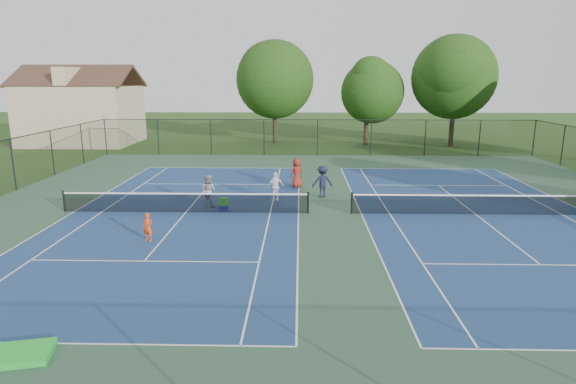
{
  "coord_description": "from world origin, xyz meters",
  "views": [
    {
      "loc": [
        -1.45,
        -22.4,
        6.39
      ],
      "look_at": [
        -2.0,
        -1.0,
        1.3
      ],
      "focal_mm": 30.0,
      "sensor_mm": 36.0,
      "label": 1
    }
  ],
  "objects_px": {
    "clapboard_house": "(82,112)",
    "bystander_c": "(297,173)",
    "tree_back_b": "(275,76)",
    "child_player": "(148,227)",
    "tree_back_d": "(456,73)",
    "ball_hopper": "(224,201)",
    "ball_crate": "(224,208)",
    "tree_back_c": "(368,88)",
    "instructor": "(208,191)",
    "bystander_b": "(322,182)",
    "bystander_a": "(276,186)"
  },
  "relations": [
    {
      "from": "tree_back_c",
      "to": "ball_hopper",
      "type": "bearing_deg",
      "value": -112.55
    },
    {
      "from": "instructor",
      "to": "ball_hopper",
      "type": "distance_m",
      "value": 1.22
    },
    {
      "from": "tree_back_d",
      "to": "ball_hopper",
      "type": "height_order",
      "value": "tree_back_d"
    },
    {
      "from": "child_player",
      "to": "instructor",
      "type": "height_order",
      "value": "instructor"
    },
    {
      "from": "clapboard_house",
      "to": "ball_crate",
      "type": "distance_m",
      "value": 30.49
    },
    {
      "from": "child_player",
      "to": "ball_hopper",
      "type": "bearing_deg",
      "value": 82.2
    },
    {
      "from": "tree_back_c",
      "to": "ball_crate",
      "type": "bearing_deg",
      "value": -112.55
    },
    {
      "from": "child_player",
      "to": "instructor",
      "type": "distance_m",
      "value": 5.59
    },
    {
      "from": "tree_back_c",
      "to": "bystander_b",
      "type": "relative_size",
      "value": 4.75
    },
    {
      "from": "tree_back_d",
      "to": "clapboard_house",
      "type": "relative_size",
      "value": 0.96
    },
    {
      "from": "clapboard_house",
      "to": "tree_back_c",
      "type": "bearing_deg",
      "value": 0.0
    },
    {
      "from": "child_player",
      "to": "bystander_c",
      "type": "xyz_separation_m",
      "value": [
        5.88,
        9.95,
        0.29
      ]
    },
    {
      "from": "ball_hopper",
      "to": "instructor",
      "type": "bearing_deg",
      "value": 139.07
    },
    {
      "from": "bystander_a",
      "to": "ball_crate",
      "type": "height_order",
      "value": "bystander_a"
    },
    {
      "from": "ball_crate",
      "to": "tree_back_b",
      "type": "bearing_deg",
      "value": 87.31
    },
    {
      "from": "clapboard_house",
      "to": "ball_hopper",
      "type": "height_order",
      "value": "clapboard_house"
    },
    {
      "from": "bystander_b",
      "to": "ball_hopper",
      "type": "height_order",
      "value": "bystander_b"
    },
    {
      "from": "bystander_a",
      "to": "bystander_c",
      "type": "height_order",
      "value": "bystander_c"
    },
    {
      "from": "tree_back_d",
      "to": "clapboard_house",
      "type": "height_order",
      "value": "tree_back_d"
    },
    {
      "from": "ball_crate",
      "to": "child_player",
      "type": "bearing_deg",
      "value": -116.56
    },
    {
      "from": "ball_hopper",
      "to": "clapboard_house",
      "type": "bearing_deg",
      "value": 125.91
    },
    {
      "from": "clapboard_house",
      "to": "bystander_b",
      "type": "xyz_separation_m",
      "value": [
        22.78,
        -21.73,
        -2.21
      ]
    },
    {
      "from": "bystander_b",
      "to": "bystander_c",
      "type": "bearing_deg",
      "value": -69.97
    },
    {
      "from": "clapboard_house",
      "to": "bystander_c",
      "type": "bearing_deg",
      "value": -42.03
    },
    {
      "from": "instructor",
      "to": "clapboard_house",
      "type": "bearing_deg",
      "value": -30.57
    },
    {
      "from": "bystander_c",
      "to": "ball_crate",
      "type": "distance_m",
      "value": 6.45
    },
    {
      "from": "tree_back_b",
      "to": "bystander_b",
      "type": "height_order",
      "value": "tree_back_b"
    },
    {
      "from": "tree_back_c",
      "to": "clapboard_house",
      "type": "height_order",
      "value": "tree_back_c"
    },
    {
      "from": "instructor",
      "to": "bystander_b",
      "type": "distance_m",
      "value": 6.22
    },
    {
      "from": "tree_back_b",
      "to": "ball_crate",
      "type": "bearing_deg",
      "value": -92.69
    },
    {
      "from": "bystander_b",
      "to": "ball_hopper",
      "type": "bearing_deg",
      "value": 20.05
    },
    {
      "from": "child_player",
      "to": "tree_back_d",
      "type": "bearing_deg",
      "value": 72.72
    },
    {
      "from": "clapboard_house",
      "to": "instructor",
      "type": "distance_m",
      "value": 29.3
    },
    {
      "from": "ball_crate",
      "to": "ball_hopper",
      "type": "height_order",
      "value": "ball_hopper"
    },
    {
      "from": "child_player",
      "to": "tree_back_b",
      "type": "bearing_deg",
      "value": 102.11
    },
    {
      "from": "clapboard_house",
      "to": "ball_crate",
      "type": "bearing_deg",
      "value": -54.09
    },
    {
      "from": "tree_back_d",
      "to": "bystander_b",
      "type": "bearing_deg",
      "value": -122.54
    },
    {
      "from": "ball_hopper",
      "to": "bystander_a",
      "type": "bearing_deg",
      "value": 39.82
    },
    {
      "from": "bystander_c",
      "to": "tree_back_b",
      "type": "bearing_deg",
      "value": -117.63
    },
    {
      "from": "instructor",
      "to": "bystander_b",
      "type": "height_order",
      "value": "bystander_b"
    },
    {
      "from": "child_player",
      "to": "bystander_a",
      "type": "distance_m",
      "value": 8.21
    },
    {
      "from": "bystander_b",
      "to": "child_player",
      "type": "bearing_deg",
      "value": 35.98
    },
    {
      "from": "tree_back_b",
      "to": "child_player",
      "type": "relative_size",
      "value": 8.62
    },
    {
      "from": "bystander_c",
      "to": "ball_crate",
      "type": "bearing_deg",
      "value": 21.87
    },
    {
      "from": "bystander_b",
      "to": "bystander_c",
      "type": "relative_size",
      "value": 1.01
    },
    {
      "from": "tree_back_c",
      "to": "bystander_a",
      "type": "distance_m",
      "value": 24.28
    },
    {
      "from": "clapboard_house",
      "to": "ball_crate",
      "type": "height_order",
      "value": "clapboard_house"
    },
    {
      "from": "bystander_c",
      "to": "clapboard_house",
      "type": "bearing_deg",
      "value": -76.32
    },
    {
      "from": "clapboard_house",
      "to": "child_player",
      "type": "height_order",
      "value": "clapboard_house"
    },
    {
      "from": "instructor",
      "to": "tree_back_b",
      "type": "bearing_deg",
      "value": -70.77
    }
  ]
}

